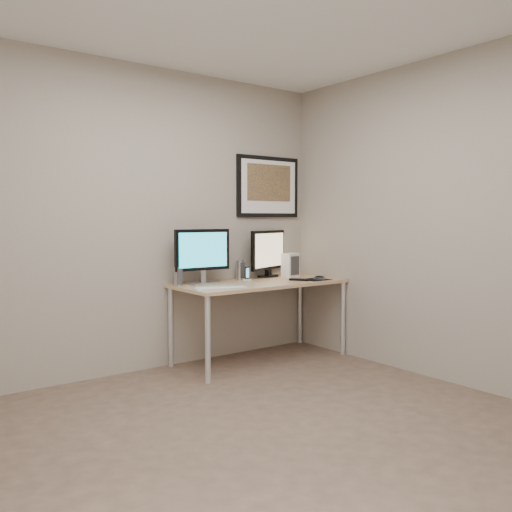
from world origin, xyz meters
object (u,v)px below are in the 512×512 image
object	(u,v)px
framed_art	(268,187)
monitor_tv	(268,252)
monitor_large	(203,254)
speaker_right	(240,270)
desk	(260,289)
phone_dock	(247,274)
speaker_left	(178,276)
fan_unit	(290,265)
keyboard	(221,288)

from	to	relation	value
framed_art	monitor_tv	xyz separation A→B (m)	(-0.06, -0.07, -0.65)
monitor_large	speaker_right	xyz separation A→B (m)	(0.47, 0.10, -0.18)
desk	phone_dock	xyz separation A→B (m)	(-0.05, 0.15, 0.13)
phone_dock	speaker_right	bearing A→B (deg)	72.66
monitor_tv	speaker_right	world-z (taller)	monitor_tv
desk	speaker_left	size ratio (longest dim) A/B	9.76
framed_art	monitor_tv	world-z (taller)	framed_art
phone_dock	monitor_tv	bearing A→B (deg)	-1.21
phone_dock	fan_unit	distance (m)	0.52
framed_art	keyboard	distance (m)	1.39
phone_dock	fan_unit	bearing A→B (deg)	-21.72
desk	phone_dock	bearing A→B (deg)	107.19
monitor_large	fan_unit	distance (m)	1.01
desk	fan_unit	world-z (taller)	fan_unit
monitor_tv	keyboard	size ratio (longest dim) A/B	1.30
phone_dock	keyboard	size ratio (longest dim) A/B	0.30
framed_art	fan_unit	xyz separation A→B (m)	(0.12, -0.20, -0.77)
monitor_tv	fan_unit	distance (m)	0.25
framed_art	keyboard	world-z (taller)	framed_art
monitor_tv	speaker_left	world-z (taller)	monitor_tv
desk	framed_art	distance (m)	1.07
framed_art	monitor_large	world-z (taller)	framed_art
desk	speaker_right	distance (m)	0.30
desk	keyboard	xyz separation A→B (m)	(-0.58, -0.22, 0.07)
monitor_tv	fan_unit	size ratio (longest dim) A/B	2.37
keyboard	speaker_right	bearing A→B (deg)	60.64
desk	fan_unit	bearing A→B (deg)	15.13
monitor_large	speaker_right	size ratio (longest dim) A/B	2.94
speaker_right	monitor_tv	bearing A→B (deg)	-6.02
framed_art	monitor_tv	size ratio (longest dim) A/B	1.34
speaker_right	keyboard	bearing A→B (deg)	-145.13
phone_dock	framed_art	bearing A→B (deg)	5.56
speaker_left	phone_dock	xyz separation A→B (m)	(0.71, -0.03, -0.02)
speaker_left	framed_art	bearing A→B (deg)	7.57
speaker_left	keyboard	size ratio (longest dim) A/B	0.38
speaker_left	speaker_right	distance (m)	0.71
speaker_right	keyboard	size ratio (longest dim) A/B	0.42
desk	speaker_left	distance (m)	0.79
desk	fan_unit	size ratio (longest dim) A/B	6.78
phone_dock	keyboard	world-z (taller)	phone_dock
desk	keyboard	bearing A→B (deg)	-159.28
speaker_right	fan_unit	xyz separation A→B (m)	(0.52, -0.13, 0.03)
keyboard	monitor_large	bearing A→B (deg)	100.84
monitor_large	phone_dock	size ratio (longest dim) A/B	4.10
fan_unit	phone_dock	bearing A→B (deg)	168.80
desk	speaker_right	xyz separation A→B (m)	(-0.05, 0.25, 0.16)
monitor_tv	framed_art	bearing A→B (deg)	31.49
framed_art	speaker_left	xyz separation A→B (m)	(-1.11, -0.16, -0.81)
desk	phone_dock	size ratio (longest dim) A/B	12.29
framed_art	speaker_right	world-z (taller)	framed_art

